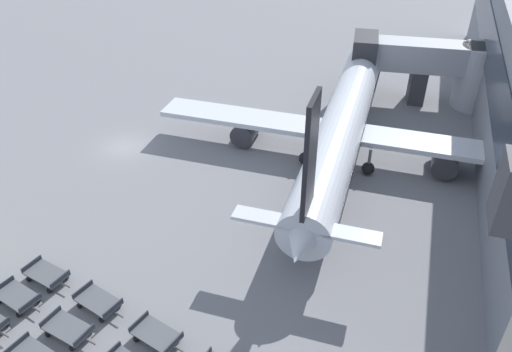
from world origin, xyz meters
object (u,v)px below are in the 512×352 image
at_px(airplane, 344,122).
at_px(baggage_dolly_row_mid_a_col_a, 17,297).
at_px(baggage_dolly_row_mid_b_col_a, 47,275).
at_px(baggage_dolly_row_mid_b_col_b, 98,302).
at_px(baggage_dolly_row_mid_a_col_b, 68,329).
at_px(baggage_dolly_row_mid_b_col_c, 157,335).

bearing_deg(airplane, baggage_dolly_row_mid_a_col_a, -123.30).
distance_m(baggage_dolly_row_mid_b_col_a, baggage_dolly_row_mid_b_col_b, 4.42).
xyz_separation_m(baggage_dolly_row_mid_a_col_a, baggage_dolly_row_mid_b_col_b, (4.80, 1.19, 0.00)).
bearing_deg(baggage_dolly_row_mid_a_col_b, baggage_dolly_row_mid_b_col_b, 77.26).
bearing_deg(baggage_dolly_row_mid_b_col_a, baggage_dolly_row_mid_b_col_c, -12.77).
xyz_separation_m(airplane, baggage_dolly_row_mid_a_col_b, (-10.99, -24.31, -2.60)).
xyz_separation_m(airplane, baggage_dolly_row_mid_a_col_a, (-15.28, -23.26, -2.60)).
distance_m(baggage_dolly_row_mid_a_col_a, baggage_dolly_row_mid_b_col_c, 9.19).
xyz_separation_m(airplane, baggage_dolly_row_mid_b_col_c, (-6.09, -23.14, -2.60)).
bearing_deg(baggage_dolly_row_mid_b_col_b, baggage_dolly_row_mid_b_col_c, -13.75).
bearing_deg(baggage_dolly_row_mid_b_col_b, airplane, 64.60).
relative_size(baggage_dolly_row_mid_b_col_a, baggage_dolly_row_mid_b_col_c, 1.00).
relative_size(baggage_dolly_row_mid_b_col_a, baggage_dolly_row_mid_b_col_b, 1.00).
bearing_deg(baggage_dolly_row_mid_a_col_b, baggage_dolly_row_mid_b_col_c, 13.42).
height_order(baggage_dolly_row_mid_a_col_a, baggage_dolly_row_mid_a_col_b, same).
bearing_deg(airplane, baggage_dolly_row_mid_a_col_b, -114.31).
xyz_separation_m(baggage_dolly_row_mid_a_col_a, baggage_dolly_row_mid_b_col_c, (9.19, 0.12, 0.00)).
relative_size(baggage_dolly_row_mid_a_col_a, baggage_dolly_row_mid_b_col_a, 1.00).
height_order(baggage_dolly_row_mid_b_col_b, baggage_dolly_row_mid_b_col_c, same).
height_order(airplane, baggage_dolly_row_mid_a_col_b, airplane).
distance_m(baggage_dolly_row_mid_a_col_b, baggage_dolly_row_mid_b_col_a, 4.95).
relative_size(airplane, baggage_dolly_row_mid_a_col_b, 10.63).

